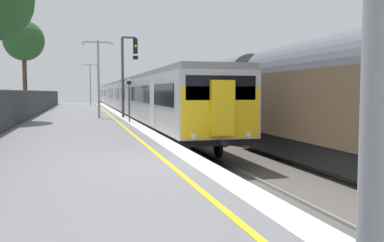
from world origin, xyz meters
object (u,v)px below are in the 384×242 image
(platform_lamp_mid, at_px, (98,72))
(background_tree_right, at_px, (23,42))
(freight_train_adjacent_track, at_px, (259,96))
(speed_limit_sign, at_px, (129,94))
(commuter_train_at_platform, at_px, (124,96))
(platform_lamp_far, at_px, (90,81))
(signal_gantry, at_px, (127,67))

(platform_lamp_mid, relative_size, background_tree_right, 0.56)
(freight_train_adjacent_track, height_order, platform_lamp_mid, platform_lamp_mid)
(speed_limit_sign, relative_size, platform_lamp_mid, 0.50)
(freight_train_adjacent_track, xyz_separation_m, background_tree_right, (-13.93, 25.98, 5.20))
(speed_limit_sign, bearing_deg, commuter_train_at_platform, 85.08)
(freight_train_adjacent_track, bearing_deg, platform_lamp_mid, 130.48)
(platform_lamp_far, xyz_separation_m, background_tree_right, (-6.60, -8.54, 3.62))
(freight_train_adjacent_track, height_order, speed_limit_sign, freight_train_adjacent_track)
(freight_train_adjacent_track, distance_m, background_tree_right, 29.93)
(speed_limit_sign, distance_m, platform_lamp_far, 30.26)
(signal_gantry, bearing_deg, background_tree_right, 116.40)
(commuter_train_at_platform, relative_size, freight_train_adjacent_track, 2.15)
(platform_lamp_mid, bearing_deg, freight_train_adjacent_track, -49.52)
(freight_train_adjacent_track, relative_size, signal_gantry, 5.60)
(platform_lamp_far, bearing_deg, background_tree_right, -127.69)
(speed_limit_sign, xyz_separation_m, background_tree_right, (-8.08, 21.64, 5.10))
(speed_limit_sign, bearing_deg, platform_lamp_mid, 109.16)
(freight_train_adjacent_track, height_order, background_tree_right, background_tree_right)
(platform_lamp_far, bearing_deg, freight_train_adjacent_track, -78.02)
(signal_gantry, distance_m, background_tree_right, 19.27)
(freight_train_adjacent_track, distance_m, platform_lamp_mid, 11.38)
(signal_gantry, height_order, platform_lamp_mid, signal_gantry)
(signal_gantry, bearing_deg, freight_train_adjacent_track, -58.58)
(platform_lamp_mid, bearing_deg, background_tree_right, 110.78)
(platform_lamp_far, bearing_deg, commuter_train_at_platform, -69.18)
(signal_gantry, relative_size, speed_limit_sign, 2.14)
(signal_gantry, height_order, platform_lamp_far, signal_gantry)
(platform_lamp_mid, relative_size, platform_lamp_far, 0.96)
(commuter_train_at_platform, height_order, freight_train_adjacent_track, freight_train_adjacent_track)
(background_tree_right, bearing_deg, platform_lamp_far, 52.31)
(speed_limit_sign, relative_size, platform_lamp_far, 0.48)
(speed_limit_sign, relative_size, background_tree_right, 0.28)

